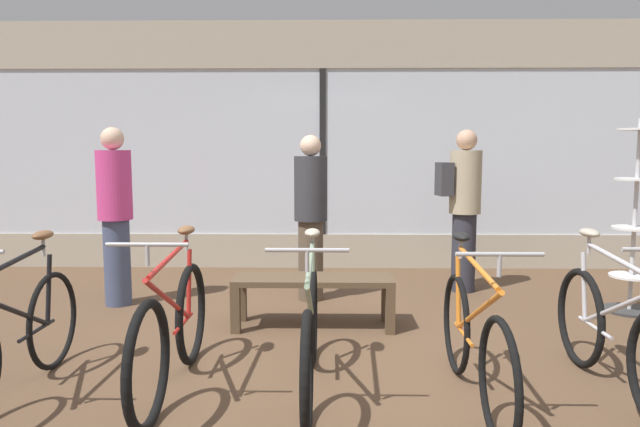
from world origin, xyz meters
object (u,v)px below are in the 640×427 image
at_px(bicycle_far_right, 615,335).
at_px(customer_near_rack, 115,212).
at_px(customer_by_window, 463,205).
at_px(bicycle_center, 310,334).
at_px(display_bench, 313,286).
at_px(bicycle_far_left, 16,336).
at_px(bicycle_right, 474,341).
at_px(bicycle_left, 173,331).
at_px(customer_mid_floor, 311,214).
at_px(accessory_rack, 634,234).

distance_m(bicycle_far_right, customer_near_rack, 4.50).
bearing_deg(bicycle_far_right, customer_by_window, 97.35).
bearing_deg(bicycle_center, display_bench, 90.89).
bearing_deg(bicycle_far_left, bicycle_right, -0.65).
xyz_separation_m(bicycle_left, bicycle_center, (0.89, 0.00, -0.02)).
bearing_deg(bicycle_center, bicycle_far_left, -176.48).
distance_m(customer_near_rack, customer_by_window, 3.66).
bearing_deg(display_bench, bicycle_left, -122.82).
distance_m(display_bench, customer_mid_floor, 1.07).
height_order(bicycle_right, customer_near_rack, customer_near_rack).
relative_size(bicycle_far_left, customer_near_rack, 0.95).
bearing_deg(bicycle_far_left, customer_near_rack, 94.25).
relative_size(display_bench, customer_near_rack, 0.79).
xyz_separation_m(bicycle_far_left, customer_near_rack, (-0.16, 2.16, 0.55)).
relative_size(bicycle_far_left, bicycle_center, 0.97).
height_order(customer_near_rack, customer_mid_floor, customer_near_rack).
bearing_deg(bicycle_far_right, accessory_rack, 60.01).
bearing_deg(bicycle_far_left, customer_mid_floor, 53.32).
height_order(bicycle_far_right, customer_near_rack, customer_near_rack).
bearing_deg(bicycle_center, accessory_rack, 31.82).
distance_m(bicycle_left, accessory_rack, 4.37).
distance_m(customer_near_rack, customer_mid_floor, 1.96).
bearing_deg(accessory_rack, bicycle_center, -148.18).
bearing_deg(bicycle_right, customer_mid_floor, 114.10).
distance_m(bicycle_far_left, customer_by_window, 4.46).
height_order(bicycle_far_right, customer_by_window, customer_by_window).
xyz_separation_m(accessory_rack, customer_near_rack, (-5.05, 0.17, 0.19)).
relative_size(bicycle_center, accessory_rack, 0.95).
bearing_deg(bicycle_center, bicycle_left, -179.94).
bearing_deg(display_bench, bicycle_right, -55.36).
distance_m(bicycle_left, bicycle_right, 1.91).
xyz_separation_m(bicycle_far_right, display_bench, (-1.95, 1.37, -0.02)).
relative_size(bicycle_far_left, bicycle_left, 0.98).
relative_size(customer_near_rack, customer_mid_floor, 1.04).
height_order(display_bench, customer_by_window, customer_by_window).
distance_m(bicycle_right, customer_by_window, 2.93).
height_order(bicycle_left, customer_by_window, customer_by_window).
distance_m(bicycle_center, accessory_rack, 3.59).
xyz_separation_m(bicycle_left, customer_near_rack, (-1.13, 2.05, 0.54)).
height_order(bicycle_far_left, bicycle_right, bicycle_right).
relative_size(bicycle_far_left, customer_mid_floor, 0.99).
relative_size(bicycle_far_left, bicycle_far_right, 0.97).
relative_size(bicycle_left, customer_near_rack, 0.97).
bearing_deg(customer_near_rack, bicycle_center, -45.44).
bearing_deg(customer_near_rack, bicycle_left, -61.22).
distance_m(bicycle_center, bicycle_far_right, 1.93).
bearing_deg(customer_near_rack, bicycle_far_right, -27.69).
distance_m(bicycle_far_right, display_bench, 2.39).
bearing_deg(bicycle_center, bicycle_far_right, -0.73).
bearing_deg(customer_mid_floor, bicycle_far_left, -126.68).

